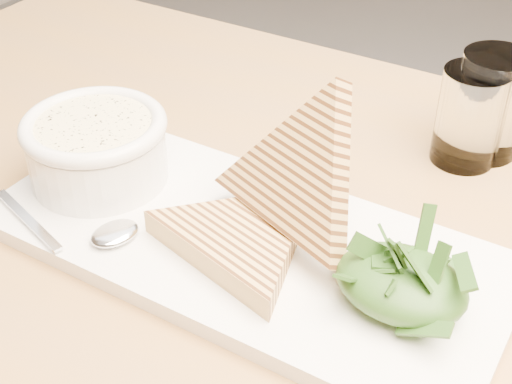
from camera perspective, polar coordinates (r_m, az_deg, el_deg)
The scene contains 14 objects.
table_top at distance 0.60m, azimuth 1.71°, elevation -8.74°, with size 1.27×0.85×0.04m, color olive.
table_leg_bl at distance 1.35m, azimuth -12.08°, elevation -1.20°, with size 0.06×0.06×0.72m, color olive.
platter at distance 0.61m, azimuth -1.00°, elevation -4.14°, with size 0.45×0.20×0.02m, color white.
soup_bowl at distance 0.67m, azimuth -12.53°, elevation 2.90°, with size 0.13×0.13×0.05m, color white.
soup at distance 0.66m, azimuth -12.86°, elevation 5.09°, with size 0.11×0.11×0.01m, color beige.
bowl_rim at distance 0.66m, azimuth -12.89°, elevation 5.24°, with size 0.13×0.13×0.01m, color white.
sandwich_flat at distance 0.58m, azimuth -1.14°, elevation -3.78°, with size 0.17×0.17×0.02m, color tan, non-canonical shape.
sandwich_lean at distance 0.58m, azimuth 3.37°, elevation 1.23°, with size 0.17×0.17×0.09m, color tan, non-canonical shape.
salad_base at distance 0.54m, azimuth 11.54°, elevation -7.19°, with size 0.10×0.08×0.04m, color black.
arugula_pile at distance 0.54m, azimuth 11.64°, elevation -6.60°, with size 0.11×0.10×0.05m, color #395B20, non-canonical shape.
spoon_bowl at distance 0.61m, azimuth -11.23°, elevation -3.26°, with size 0.03×0.04×0.01m, color silver.
spoon_handle at distance 0.65m, azimuth -17.79°, elevation -2.11°, with size 0.11×0.01×0.00m, color silver.
glass_near at distance 0.73m, azimuth 16.70°, elevation 5.78°, with size 0.06×0.06×0.10m, color white.
glass_far at distance 0.75m, azimuth 18.23°, elevation 6.67°, with size 0.07×0.07×0.11m, color white.
Camera 1 is at (0.00, -0.49, 1.17)m, focal length 50.00 mm.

